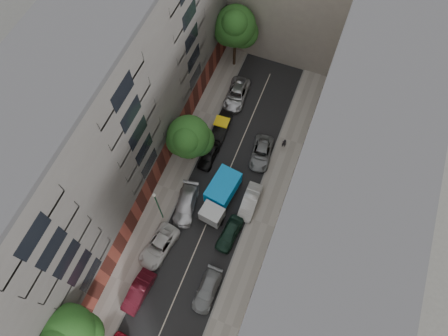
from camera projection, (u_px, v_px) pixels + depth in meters
The scene contains 22 objects.
ground at pixel (214, 206), 44.31m from camera, with size 120.00×120.00×0.00m, color #4C4C49.
road_surface at pixel (214, 206), 44.30m from camera, with size 8.00×44.00×0.02m, color black.
sidewalk_left at pixel (169, 189), 45.12m from camera, with size 3.00×44.00×0.15m, color gray.
sidewalk_right at pixel (261, 223), 43.36m from camera, with size 3.00×44.00×0.15m, color gray.
building_left at pixel (102, 127), 37.09m from camera, with size 8.00×44.00×20.00m, color #4B4846.
building_right at pixel (333, 208), 33.58m from camera, with size 8.00×44.00×20.00m, color tan.
tarp_truck at pixel (220, 196), 43.13m from camera, with size 3.24×6.50×2.87m.
car_left_1 at pixel (139, 291), 39.51m from camera, with size 1.58×4.53×1.49m, color #490E19.
car_left_2 at pixel (159, 246), 41.55m from camera, with size 2.39×5.19×1.44m, color silver.
car_left_3 at pixel (186, 205), 43.57m from camera, with size 2.10×5.16×1.50m, color silver.
car_left_4 at pixel (209, 155), 46.35m from camera, with size 1.64×4.08×1.39m, color black.
car_left_5 at pixel (222, 127), 48.00m from camera, with size 1.52×4.36×1.44m, color black.
car_left_6 at pixel (237, 94), 50.09m from camera, with size 2.47×5.35×1.49m, color #B3B3B8.
car_right_1 at pixel (207, 290), 39.64m from camera, with size 1.89×4.64×1.35m, color gray.
car_right_2 at pixel (229, 234), 42.14m from camera, with size 1.72×4.27×1.45m, color black.
car_right_3 at pixel (250, 202), 43.72m from camera, with size 1.58×4.54×1.50m, color silver.
car_right_4 at pixel (261, 153), 46.47m from camera, with size 2.22×4.82×1.34m, color slate.
tree_near at pixel (66, 336), 32.42m from camera, with size 5.22×4.94×9.28m.
tree_mid at pixel (189, 139), 42.51m from camera, with size 5.03×4.72×7.24m.
tree_far at pixel (236, 28), 47.21m from camera, with size 5.24×4.95×9.39m.
lamp_post at pixel (158, 204), 39.97m from camera, with size 0.36×0.36×6.49m.
pedestrian at pixel (284, 143), 46.77m from camera, with size 0.56×0.37×1.55m, color black.
Camera 1 is at (6.73, -14.32, 41.61)m, focal length 32.00 mm.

